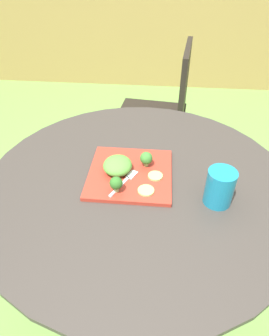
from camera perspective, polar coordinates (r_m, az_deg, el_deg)
The scene contains 12 objects.
ground_plane at distance 1.60m, azimuth 0.58°, elevation -22.21°, with size 12.00×12.00×0.00m, color #669342.
bamboo_fence at distance 3.37m, azimuth 4.90°, elevation 28.43°, with size 8.00×0.08×1.62m, color #9E7F47.
patio_table at distance 1.18m, azimuth 0.75°, elevation -9.91°, with size 1.07×1.07×0.73m.
patio_chair at distance 1.95m, azimuth 5.76°, elevation 11.75°, with size 0.49×0.49×0.90m.
salad_plate at distance 1.04m, azimuth -0.83°, elevation -1.09°, with size 0.29×0.29×0.01m, color #AD3323.
drinking_glass at distance 0.95m, azimuth 15.95°, elevation -3.87°, with size 0.09×0.09×0.12m.
fork at distance 1.00m, azimuth -1.68°, elevation -2.35°, with size 0.08×0.15×0.00m.
lettuce_mound at distance 1.03m, azimuth -3.27°, elevation 0.52°, with size 0.10×0.11×0.05m, color #519338.
broccoli_floret_0 at distance 0.94m, azimuth -3.55°, elevation -2.96°, with size 0.04×0.04×0.06m.
broccoli_floret_1 at distance 1.04m, azimuth 2.27°, elevation 1.87°, with size 0.04×0.04×0.06m.
cucumber_slice_0 at distance 0.96m, azimuth 2.22°, elevation -4.33°, with size 0.05×0.05×0.01m, color #8EB766.
cucumber_slice_1 at distance 1.01m, azimuth 4.01°, elevation -1.66°, with size 0.05×0.05×0.01m, color #8EB766.
Camera 1 is at (0.06, -0.78, 1.40)m, focal length 31.78 mm.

